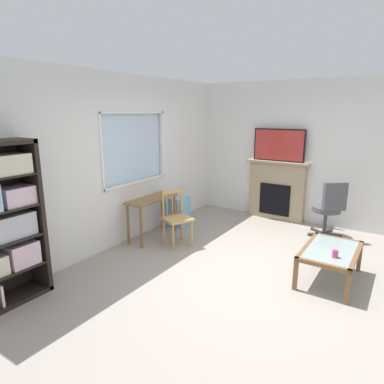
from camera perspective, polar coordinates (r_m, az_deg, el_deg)
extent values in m
cube|color=#9E9389|center=(4.69, 9.14, -13.74)|extent=(6.30, 5.49, 0.02)
cube|color=silver|center=(5.71, -11.68, -3.55)|extent=(5.30, 0.12, 0.95)
cube|color=silver|center=(5.47, -12.70, 16.37)|extent=(5.30, 0.12, 0.59)
cube|color=silver|center=(4.55, -26.22, 4.73)|extent=(2.19, 0.12, 1.18)
cube|color=silver|center=(6.90, -1.29, 8.70)|extent=(1.65, 0.12, 1.18)
cube|color=silver|center=(5.70, -10.32, 7.43)|extent=(1.46, 0.02, 1.18)
cube|color=white|center=(5.74, -9.57, 1.67)|extent=(1.52, 0.06, 0.03)
cube|color=white|center=(5.62, -10.04, 13.26)|extent=(1.52, 0.06, 0.03)
cube|color=white|center=(5.15, -15.35, 6.52)|extent=(0.03, 0.06, 1.18)
cube|color=white|center=(6.20, -5.18, 8.09)|extent=(0.03, 0.06, 1.18)
cube|color=silver|center=(6.79, 19.10, 6.35)|extent=(0.12, 4.69, 2.72)
cube|color=black|center=(4.40, -25.33, -3.73)|extent=(0.05, 0.38, 1.84)
cube|color=black|center=(4.55, -28.83, -15.85)|extent=(0.90, 0.38, 0.05)
cube|color=black|center=(4.39, -29.38, -11.73)|extent=(0.85, 0.36, 0.02)
cube|color=black|center=(4.26, -29.94, -7.34)|extent=(0.85, 0.36, 0.02)
cube|color=beige|center=(4.41, -27.33, -9.33)|extent=(0.33, 0.30, 0.27)
cube|color=#B2B2BC|center=(4.21, -29.91, -5.46)|extent=(0.69, 0.27, 0.27)
cube|color=beige|center=(4.22, -28.01, -0.56)|extent=(0.34, 0.29, 0.21)
cube|color=brown|center=(5.66, -6.89, -1.12)|extent=(1.00, 0.38, 0.03)
cylinder|color=brown|center=(5.35, -8.71, -6.07)|extent=(0.04, 0.04, 0.69)
cylinder|color=brown|center=(6.01, -3.01, -3.71)|extent=(0.04, 0.04, 0.69)
cylinder|color=brown|center=(5.54, -10.90, -5.49)|extent=(0.04, 0.04, 0.69)
cylinder|color=brown|center=(6.17, -5.13, -3.27)|extent=(0.04, 0.04, 0.69)
cube|color=tan|center=(5.38, -2.52, -4.62)|extent=(0.55, 0.54, 0.04)
cylinder|color=tan|center=(5.25, -3.25, -7.81)|extent=(0.04, 0.04, 0.43)
cylinder|color=tan|center=(5.41, -0.07, -7.13)|extent=(0.04, 0.04, 0.43)
cylinder|color=tan|center=(5.52, -4.87, -6.77)|extent=(0.04, 0.04, 0.43)
cylinder|color=tan|center=(5.67, -1.79, -6.15)|extent=(0.04, 0.04, 0.43)
cylinder|color=tan|center=(5.37, -4.96, -2.18)|extent=(0.04, 0.04, 0.45)
cylinder|color=tan|center=(5.53, -1.83, -1.67)|extent=(0.04, 0.04, 0.45)
cube|color=tan|center=(5.40, -3.40, 0.07)|extent=(0.34, 0.18, 0.06)
cylinder|color=tan|center=(5.41, -4.34, -2.38)|extent=(0.02, 0.02, 0.35)
cylinder|color=tan|center=(5.46, -3.37, -2.23)|extent=(0.02, 0.02, 0.35)
cylinder|color=tan|center=(5.51, -2.41, -2.07)|extent=(0.02, 0.02, 0.35)
cube|color=#72ADDB|center=(6.40, -2.59, -3.25)|extent=(0.35, 0.40, 0.55)
cube|color=tan|center=(6.92, 14.29, 0.17)|extent=(0.18, 1.12, 1.14)
cube|color=black|center=(6.87, 13.95, -1.26)|extent=(0.03, 0.62, 0.63)
cube|color=tan|center=(6.80, 14.53, 4.98)|extent=(0.26, 1.22, 0.04)
cube|color=black|center=(6.76, 14.70, 7.79)|extent=(0.05, 1.01, 0.63)
cube|color=#B2332D|center=(6.73, 14.62, 7.77)|extent=(0.01, 0.96, 0.58)
cylinder|color=#4C4C51|center=(6.26, 22.03, -2.72)|extent=(0.48, 0.48, 0.09)
cube|color=#4C4C51|center=(6.00, 23.29, -0.73)|extent=(0.32, 0.35, 0.48)
cylinder|color=#38383D|center=(6.32, 21.83, -4.81)|extent=(0.06, 0.06, 0.42)
cube|color=#38383D|center=(6.32, 20.55, -6.71)|extent=(0.21, 0.23, 0.03)
cylinder|color=#38383D|center=(6.26, 19.41, -6.86)|extent=(0.05, 0.05, 0.05)
cube|color=#38383D|center=(6.26, 21.91, -7.03)|extent=(0.27, 0.14, 0.03)
cylinder|color=#38383D|center=(6.14, 22.16, -7.53)|extent=(0.05, 0.05, 0.05)
cube|color=#38383D|center=(6.38, 22.92, -6.75)|extent=(0.06, 0.28, 0.03)
cylinder|color=#38383D|center=(6.37, 24.17, -6.94)|extent=(0.05, 0.05, 0.05)
cube|color=#38383D|center=(6.51, 22.19, -6.27)|extent=(0.28, 0.10, 0.03)
cylinder|color=#38383D|center=(6.64, 22.69, -5.99)|extent=(0.05, 0.05, 0.05)
cube|color=#38383D|center=(6.48, 20.76, -6.24)|extent=(0.17, 0.26, 0.03)
cylinder|color=#38383D|center=(6.57, 19.88, -5.93)|extent=(0.05, 0.05, 0.05)
cube|color=#8C9E99|center=(4.66, 22.71, -9.10)|extent=(0.92, 0.54, 0.02)
cube|color=brown|center=(4.63, 26.30, -9.82)|extent=(1.02, 0.05, 0.05)
cube|color=brown|center=(4.71, 19.17, -8.70)|extent=(1.02, 0.05, 0.05)
cube|color=brown|center=(4.22, 21.40, -11.59)|extent=(0.05, 0.64, 0.05)
cube|color=brown|center=(5.11, 23.75, -7.36)|extent=(0.05, 0.64, 0.05)
cube|color=brown|center=(4.28, 25.11, -14.82)|extent=(0.05, 0.05, 0.38)
cube|color=brown|center=(5.16, 26.77, -10.07)|extent=(0.05, 0.05, 0.38)
cube|color=brown|center=(4.37, 17.29, -13.48)|extent=(0.05, 0.05, 0.38)
cube|color=brown|center=(5.23, 20.34, -9.07)|extent=(0.05, 0.05, 0.38)
cylinder|color=#DB3D84|center=(4.41, 23.31, -9.66)|extent=(0.07, 0.07, 0.09)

